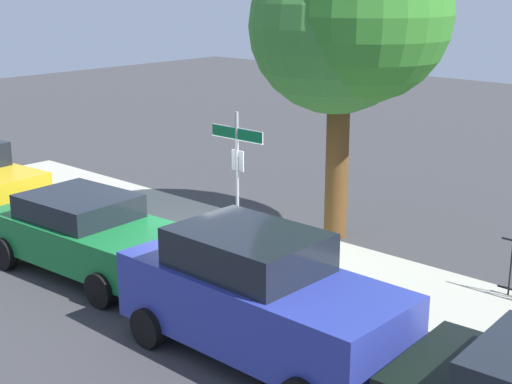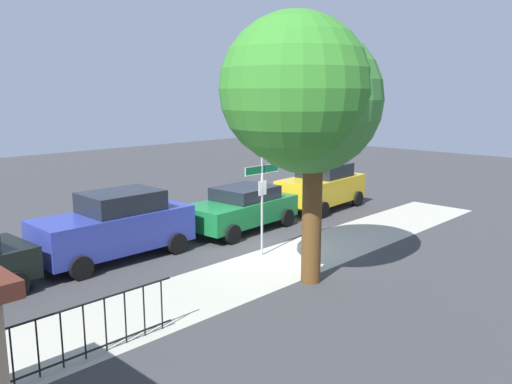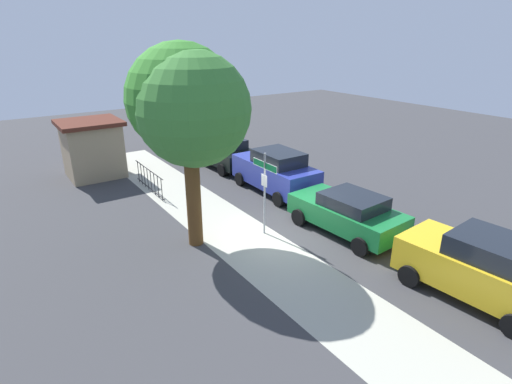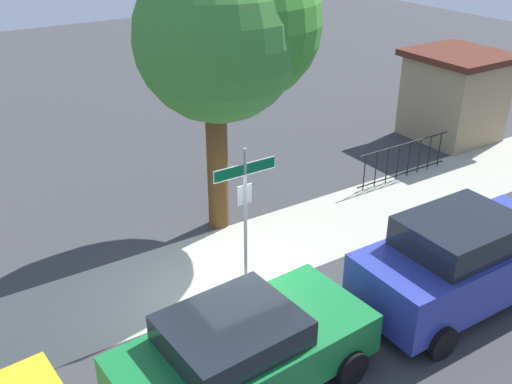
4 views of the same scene
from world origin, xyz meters
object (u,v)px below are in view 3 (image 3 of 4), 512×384
at_px(shade_tree, 187,107).
at_px(car_silver, 180,132).
at_px(car_green, 347,212).
at_px(utility_shed, 92,148).
at_px(street_sign, 265,181).
at_px(car_blue, 275,171).
at_px(car_black, 222,151).
at_px(car_yellow, 481,266).

distance_m(shade_tree, car_silver, 13.21).
bearing_deg(car_green, shade_tree, 57.78).
relative_size(car_green, utility_shed, 1.49).
distance_m(street_sign, car_silver, 13.06).
bearing_deg(street_sign, car_silver, -11.06).
bearing_deg(car_silver, utility_shed, 113.78).
relative_size(car_blue, car_silver, 1.06).
height_order(car_green, car_black, car_black).
xyz_separation_m(street_sign, utility_shed, (10.19, 3.40, -0.59)).
height_order(street_sign, car_silver, street_sign).
height_order(car_green, car_silver, car_silver).
bearing_deg(shade_tree, car_yellow, -146.67).
relative_size(car_blue, utility_shed, 1.56).
height_order(street_sign, car_blue, street_sign).
bearing_deg(street_sign, car_green, -122.68).
bearing_deg(car_blue, utility_shed, 42.27).
xyz_separation_m(car_green, car_silver, (14.40, 0.04, 0.24)).
height_order(car_green, car_blue, car_blue).
bearing_deg(car_green, car_silver, -3.35).
xyz_separation_m(car_yellow, car_silver, (19.20, 0.11, 0.09)).
bearing_deg(shade_tree, street_sign, -113.92).
xyz_separation_m(street_sign, car_blue, (3.17, -2.87, -1.06)).
bearing_deg(car_green, street_sign, 53.80).
bearing_deg(shade_tree, utility_shed, 6.89).
bearing_deg(utility_shed, car_blue, -138.20).
relative_size(car_silver, utility_shed, 1.46).
relative_size(car_green, car_black, 0.96).
height_order(shade_tree, car_green, shade_tree).
bearing_deg(car_silver, shade_tree, 157.93).
relative_size(street_sign, car_black, 0.66).
bearing_deg(utility_shed, shade_tree, -173.11).
distance_m(shade_tree, car_black, 9.46).
relative_size(shade_tree, car_green, 1.52).
xyz_separation_m(shade_tree, utility_shed, (9.17, 1.11, -3.22)).
xyz_separation_m(street_sign, shade_tree, (1.02, 2.29, 2.63)).
relative_size(street_sign, utility_shed, 1.04).
height_order(car_yellow, car_green, car_yellow).
distance_m(car_blue, utility_shed, 9.42).
bearing_deg(car_silver, car_yellow, -179.61).
bearing_deg(car_black, utility_shed, 67.27).
distance_m(street_sign, car_blue, 4.41).
distance_m(car_green, car_blue, 4.82).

